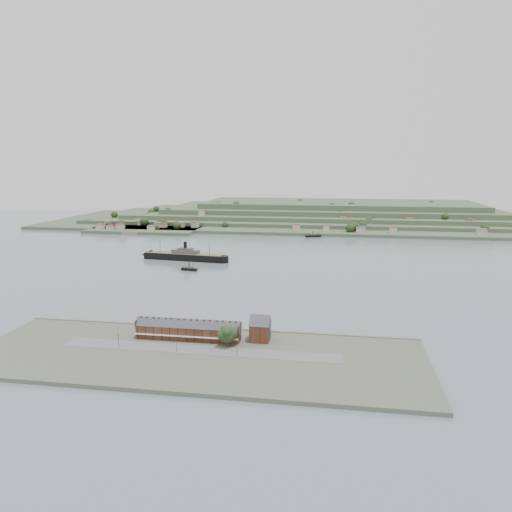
% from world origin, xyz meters
% --- Properties ---
extents(ground, '(1400.00, 1400.00, 0.00)m').
position_xyz_m(ground, '(0.00, 0.00, 0.00)').
color(ground, slate).
rests_on(ground, ground).
extents(near_shore, '(220.00, 80.00, 2.60)m').
position_xyz_m(near_shore, '(0.00, -186.75, 1.01)').
color(near_shore, '#4C5142').
rests_on(near_shore, ground).
extents(terrace_row, '(55.60, 9.80, 11.07)m').
position_xyz_m(terrace_row, '(-10.00, -168.02, 6.84)').
color(terrace_row, '#412417').
rests_on(terrace_row, ground).
extents(gabled_building, '(10.40, 10.18, 14.09)m').
position_xyz_m(gabled_building, '(27.50, -164.00, 8.19)').
color(gabled_building, '#412417').
rests_on(gabled_building, ground).
extents(far_peninsula, '(760.00, 309.00, 30.00)m').
position_xyz_m(far_peninsula, '(27.91, 393.10, 11.88)').
color(far_peninsula, '#3D5236').
rests_on(far_peninsula, ground).
extents(steamship, '(91.43, 20.98, 21.95)m').
position_xyz_m(steamship, '(-83.85, 49.49, 4.05)').
color(steamship, black).
rests_on(steamship, ground).
extents(tugboat, '(14.72, 6.29, 6.42)m').
position_xyz_m(tugboat, '(-62.43, 4.07, 1.57)').
color(tugboat, black).
rests_on(tugboat, ground).
extents(ferry_west, '(21.36, 12.24, 7.74)m').
position_xyz_m(ferry_west, '(-179.85, 225.00, 1.86)').
color(ferry_west, black).
rests_on(ferry_west, ground).
extents(ferry_east, '(20.31, 11.43, 7.35)m').
position_xyz_m(ferry_east, '(33.49, 225.00, 1.77)').
color(ferry_east, black).
rests_on(ferry_east, ground).
extents(fig_tree, '(9.97, 8.63, 11.13)m').
position_xyz_m(fig_tree, '(12.79, -176.25, 8.79)').
color(fig_tree, '#3B2B1B').
rests_on(fig_tree, ground).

